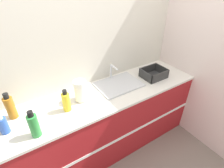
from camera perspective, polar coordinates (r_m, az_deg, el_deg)
ground_plane at (r=2.52m, az=1.61°, el=-24.15°), size 12.00×12.00×0.00m
wall_back at (r=2.11m, az=-8.04°, el=9.85°), size 4.86×0.06×2.60m
wall_right at (r=2.64m, az=21.87°, el=12.57°), size 0.06×2.63×2.60m
counter_cabinet at (r=2.33m, az=-2.64°, el=-12.44°), size 2.49×0.65×0.92m
sink at (r=2.18m, az=2.09°, el=0.08°), size 0.54×0.40×0.22m
paper_towel_roll at (r=1.90m, az=-10.29°, el=-2.17°), size 0.14×0.14×0.24m
dish_rack at (r=2.40m, az=13.43°, el=3.14°), size 0.30×0.25×0.12m
bottle_amber at (r=1.91m, az=-30.25°, el=-6.55°), size 0.08×0.08×0.28m
bottle_green at (r=1.63m, az=-24.12°, el=-12.16°), size 0.08×0.08×0.27m
bottle_yellow at (r=1.81m, az=-14.71°, el=-5.55°), size 0.08×0.08×0.24m
bottle_blue at (r=1.81m, az=-32.01°, el=-11.28°), size 0.08×0.08×0.19m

